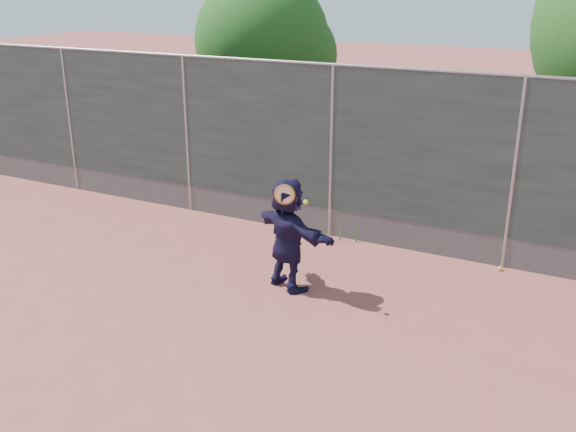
% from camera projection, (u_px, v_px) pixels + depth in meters
% --- Properties ---
extents(ground, '(80.00, 80.00, 0.00)m').
position_uv_depth(ground, '(225.00, 322.00, 8.56)').
color(ground, '#9E4C42').
rests_on(ground, ground).
extents(player, '(1.63, 1.09, 1.68)m').
position_uv_depth(player, '(288.00, 234.00, 9.26)').
color(player, '#171233').
rests_on(player, ground).
extents(ball_ground, '(0.07, 0.07, 0.07)m').
position_uv_depth(ball_ground, '(500.00, 268.00, 10.07)').
color(ball_ground, '#BBEB34').
rests_on(ball_ground, ground).
extents(fence, '(20.00, 0.06, 3.03)m').
position_uv_depth(fence, '(331.00, 149.00, 10.95)').
color(fence, '#38423D').
rests_on(fence, ground).
extents(swing_action, '(0.54, 0.20, 0.51)m').
position_uv_depth(swing_action, '(287.00, 197.00, 8.83)').
color(swing_action, orange).
rests_on(swing_action, ground).
extents(tree_left, '(3.15, 3.00, 4.53)m').
position_uv_depth(tree_left, '(269.00, 45.00, 14.24)').
color(tree_left, '#382314').
rests_on(tree_left, ground).
extents(weed_clump, '(0.68, 0.07, 0.30)m').
position_uv_depth(weed_clump, '(342.00, 233.00, 11.23)').
color(weed_clump, '#387226').
rests_on(weed_clump, ground).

